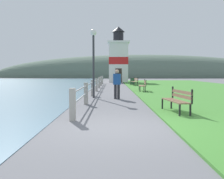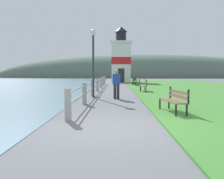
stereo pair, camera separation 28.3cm
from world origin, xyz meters
The scene contains 11 objects.
ground_plane centered at (0.00, 0.00, 0.00)m, with size 160.00×160.00×0.00m, color slate.
grass_verge centered at (7.45, 14.58, 0.03)m, with size 12.00×43.73×0.06m.
seawall_railing centered at (-1.35, 12.89, 0.58)m, with size 0.18×23.96×1.02m.
park_bench_near centered at (2.25, 2.36, 0.54)m, with size 0.71×1.78×0.94m.
park_bench_midway centered at (2.23, 12.11, 0.54)m, with size 0.58×1.65×0.94m.
park_bench_far centered at (2.33, 20.22, 0.54)m, with size 0.67×1.98×0.94m.
lighthouse centered at (0.79, 29.89, 3.40)m, with size 3.11×3.11×8.05m.
person_strolling centered at (0.15, 7.26, 0.89)m, with size 0.43×0.28×1.65m.
trash_bin centered at (2.22, 22.03, 0.42)m, with size 0.54×0.54×0.84m.
lamp_post centered at (-1.20, 7.85, 2.74)m, with size 0.36×0.36×3.96m.
distant_hillside centered at (8.00, 59.15, 0.00)m, with size 80.00×16.00×12.00m.
Camera 2 is at (0.15, -6.63, 1.52)m, focal length 40.00 mm.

